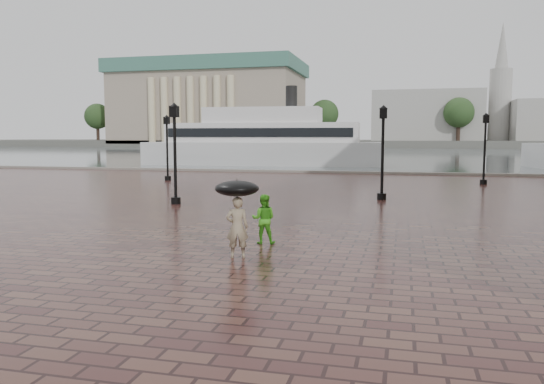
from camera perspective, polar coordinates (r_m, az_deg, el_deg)
The scene contains 11 objects.
ground at distance 13.09m, azimuth -4.21°, elevation -7.42°, with size 300.00×300.00×0.00m, color #331817.
harbour_water at distance 104.22m, azimuth 11.78°, elevation 4.16°, with size 240.00×240.00×0.00m, color #485458.
quay_edge at distance 44.38m, azimuth 8.76°, elevation 1.97°, with size 80.00×0.60×0.30m, color slate.
far_shore at distance 172.16m, azimuth 12.67°, elevation 5.13°, with size 300.00×60.00×2.00m, color #4C4C47.
museum at distance 167.80m, azimuth -6.77°, elevation 9.62°, with size 57.00×32.50×26.00m.
far_trees at distance 150.29m, azimuth 12.54°, elevation 8.24°, with size 188.00×8.00×13.50m.
street_lamps at distance 30.11m, azimuth 3.45°, elevation 4.61°, with size 21.44×14.44×4.40m.
adult_pedestrian at distance 13.29m, azimuth -3.76°, elevation -3.81°, with size 0.56×0.37×1.55m, color gray.
child_pedestrian at distance 15.04m, azimuth -0.91°, elevation -2.93°, with size 0.68×0.53×1.41m, color green.
ferry_near at distance 57.28m, azimuth -0.95°, elevation 5.44°, with size 25.82×7.42×8.38m.
umbrella at distance 13.16m, azimuth -3.79°, elevation 0.38°, with size 1.10×1.10×1.10m.
Camera 1 is at (3.99, -12.10, 3.02)m, focal length 35.00 mm.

